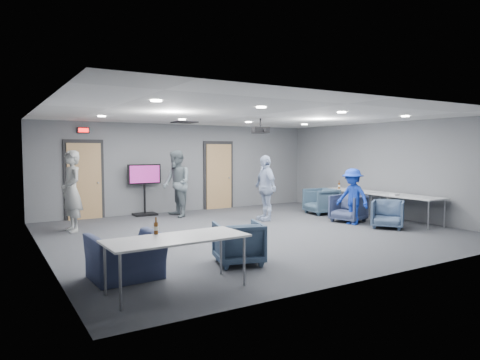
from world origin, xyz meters
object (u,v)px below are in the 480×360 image
chair_front_a (238,243)px  bottle_front (156,228)px  chair_right_a (321,201)px  table_right_b (406,197)px  person_b (176,184)px  chair_right_b (348,208)px  table_right_a (352,191)px  tv_stand (145,186)px  person_a (72,191)px  bottle_right (339,186)px  chair_front_b (127,257)px  table_front_left (177,240)px  projector (261,130)px  person_c (265,188)px  chair_right_c (388,214)px  person_d (353,197)px

chair_front_a → bottle_front: (-1.58, -0.40, 0.46)m
chair_right_a → table_right_b: size_ratio=0.44×
person_b → chair_right_b: bearing=49.2°
chair_right_a → table_right_a: 0.96m
bottle_front → tv_stand: (1.98, 6.40, 0.03)m
chair_front_a → table_right_a: 6.52m
chair_front_a → bottle_front: bottle_front is taller
person_a → bottle_right: (7.57, -0.91, -0.13)m
chair_front_b → table_right_a: size_ratio=0.58×
table_front_left → projector: bearing=41.4°
chair_right_b → person_b: bearing=-147.0°
table_right_b → bottle_right: bottle_right is taller
chair_front_a → table_front_left: (-1.42, -0.74, 0.33)m
table_right_b → table_front_left: same height
person_c → bottle_right: (2.77, 0.04, -0.06)m
chair_right_a → chair_right_c: bearing=3.6°
tv_stand → table_front_left: bearing=-105.0°
person_b → table_right_a: size_ratio=1.09×
chair_front_a → table_right_a: size_ratio=0.44×
chair_front_b → bottle_front: bottle_front is taller
projector → bottle_front: bearing=-125.5°
person_d → chair_front_a: 4.80m
person_b → person_d: person_b is taller
chair_right_b → person_d: bearing=-46.0°
table_right_b → table_right_a: bearing=-0.0°
chair_right_a → chair_right_b: size_ratio=1.06×
chair_front_b → tv_stand: bearing=-114.3°
person_b → bottle_front: bearing=-24.6°
tv_stand → chair_right_c: bearing=-48.8°
person_d → chair_right_a: bearing=155.5°
person_a → person_c: (4.80, -0.96, -0.07)m
person_d → chair_right_b: size_ratio=1.81×
chair_right_b → chair_right_c: size_ratio=1.06×
person_a → table_right_b: 8.32m
person_a → projector: bearing=57.9°
bottle_front → bottle_right: size_ratio=0.94×
person_b → table_right_b: size_ratio=1.00×
person_a → bottle_right: person_a is taller
chair_right_c → chair_front_a: chair_front_a is taller
chair_right_b → chair_front_a: 5.11m
person_c → table_right_b: person_c is taller
bottle_right → person_d: bearing=-125.1°
bottle_front → bottle_right: (7.27, 3.91, 0.01)m
chair_front_b → chair_right_a: bearing=-156.9°
projector → person_d: bearing=-10.2°
bottle_front → tv_stand: size_ratio=0.16×
table_right_a → chair_front_a: bearing=117.8°
chair_right_b → chair_right_c: chair_right_b is taller
chair_front_a → table_front_left: table_front_left is taller
person_c → bottle_front: bearing=-42.6°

